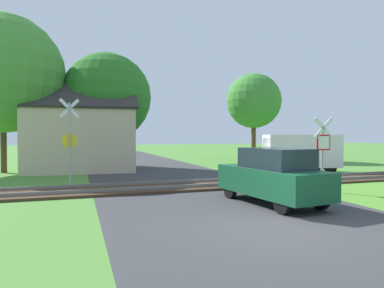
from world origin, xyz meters
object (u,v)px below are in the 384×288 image
Objects in this scene: crossing_sign_far at (70,137)px; house at (82,137)px; mail_truck at (298,152)px; parked_car at (273,176)px; tree_center at (107,97)px; tree_left at (3,73)px; tree_far at (254,101)px; stop_sign_near at (323,148)px.

crossing_sign_far is 0.55× the size of house.
parked_car is at bearing 156.35° from mail_truck.
house is 3.10m from tree_center.
house is 0.74× the size of tree_left.
tree_far is at bearing 14.22° from tree_left.
stop_sign_near is 7.28m from mail_truck.
crossing_sign_far reaches higher than parked_car.
tree_left is at bearing -40.18° from stop_sign_near.
crossing_sign_far is 9.16m from parked_car.
house is at bearing 78.13° from crossing_sign_far.
tree_far reaches higher than crossing_sign_far.
stop_sign_near is 14.74m from house.
house is at bearing -164.48° from tree_center.
tree_center is (2.19, 7.11, 2.58)m from crossing_sign_far.
tree_left is (-4.39, -0.21, 3.72)m from house.
crossing_sign_far is at bearing -91.42° from house.
parked_car is (10.00, -13.07, -4.93)m from tree_left.
tree_left is 17.18m from parked_car.
tree_far is (6.10, 16.56, 3.61)m from stop_sign_near.
tree_far is at bearing 21.18° from house.
tree_center is at bearing 6.24° from tree_left.
tree_far is 13.84m from tree_center.
house is at bearing -52.28° from stop_sign_near.
parked_car is (5.61, -13.28, -1.20)m from house.
tree_far is (15.37, 11.31, 3.17)m from crossing_sign_far.
tree_far is at bearing 29.64° from crossing_sign_far.
mail_truck is at bearing -17.85° from tree_left.
tree_left is 1.22× the size of tree_center.
tree_center is (1.59, 0.44, 2.62)m from house.
crossing_sign_far is 0.49× the size of tree_far.
crossing_sign_far is 12.84m from mail_truck.
tree_center reaches higher than house.
crossing_sign_far reaches higher than mail_truck.
stop_sign_near is 18.01m from tree_left.
tree_far is 1.49× the size of mail_truck.
tree_left reaches higher than house.
tree_left is 6.12m from tree_center.
tree_far reaches higher than tree_center.
tree_center is at bearing -58.51° from stop_sign_near.
tree_left reaches higher than tree_far.
parked_car is (6.21, -6.61, -1.24)m from crossing_sign_far.
stop_sign_near is 0.31× the size of tree_left.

